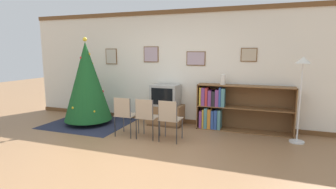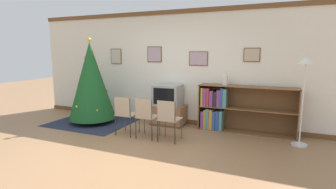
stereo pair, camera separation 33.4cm
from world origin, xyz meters
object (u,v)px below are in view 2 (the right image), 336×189
at_px(folding_chair_center, 146,115).
at_px(standing_lamp, 305,78).
at_px(tv_console, 168,115).
at_px(bookshelf, 228,109).
at_px(christmas_tree, 91,81).
at_px(vase, 225,80).
at_px(television, 168,95).
at_px(folding_chair_right, 168,118).
at_px(folding_chair_left, 125,113).

height_order(folding_chair_center, standing_lamp, standing_lamp).
xyz_separation_m(tv_console, bookshelf, (1.40, 0.08, 0.25)).
xyz_separation_m(bookshelf, standing_lamp, (1.42, -0.39, 0.76)).
height_order(christmas_tree, vase, christmas_tree).
bearing_deg(christmas_tree, television, 16.78).
xyz_separation_m(christmas_tree, vase, (3.11, 0.63, 0.10)).
height_order(christmas_tree, television, christmas_tree).
bearing_deg(folding_chair_right, standing_lamp, 18.79).
height_order(folding_chair_left, bookshelf, bookshelf).
distance_m(christmas_tree, folding_chair_center, 1.96).
distance_m(television, standing_lamp, 2.88).
bearing_deg(folding_chair_left, folding_chair_right, 0.00).
bearing_deg(bookshelf, vase, 178.42).
relative_size(tv_console, vase, 3.66).
height_order(folding_chair_right, bookshelf, bookshelf).
height_order(folding_chair_left, folding_chair_center, same).
bearing_deg(standing_lamp, folding_chair_right, -161.21).
height_order(tv_console, folding_chair_center, folding_chair_center).
xyz_separation_m(folding_chair_right, vase, (0.83, 1.19, 0.65)).
relative_size(tv_console, folding_chair_center, 1.00).
relative_size(christmas_tree, standing_lamp, 1.26).
bearing_deg(folding_chair_left, bookshelf, 32.22).
relative_size(television, folding_chair_center, 0.76).
height_order(christmas_tree, folding_chair_center, christmas_tree).
xyz_separation_m(vase, standing_lamp, (1.50, -0.39, 0.13)).
distance_m(christmas_tree, tv_console, 2.03).
distance_m(tv_console, vase, 1.59).
bearing_deg(bookshelf, folding_chair_center, -139.65).
height_order(television, folding_chair_center, television).
distance_m(folding_chair_center, bookshelf, 1.83).
xyz_separation_m(folding_chair_center, folding_chair_right, (0.49, 0.00, 0.00)).
xyz_separation_m(christmas_tree, bookshelf, (3.19, 0.63, -0.54)).
relative_size(folding_chair_center, bookshelf, 0.40).
relative_size(christmas_tree, television, 3.28).
distance_m(tv_console, folding_chair_center, 1.13).
relative_size(folding_chair_left, bookshelf, 0.40).
height_order(tv_console, vase, vase).
height_order(folding_chair_center, vase, vase).
height_order(folding_chair_right, vase, vase).
distance_m(television, folding_chair_left, 1.23).
distance_m(folding_chair_right, bookshelf, 1.50).
xyz_separation_m(television, folding_chair_left, (-0.49, -1.10, -0.25)).
bearing_deg(tv_console, vase, 3.74).
relative_size(tv_console, bookshelf, 0.40).
bearing_deg(folding_chair_center, bookshelf, 40.35).
relative_size(folding_chair_right, vase, 3.68).
relative_size(folding_chair_left, folding_chair_right, 1.00).
height_order(christmas_tree, standing_lamp, christmas_tree).
distance_m(television, folding_chair_right, 1.23).
bearing_deg(christmas_tree, folding_chair_center, -17.30).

